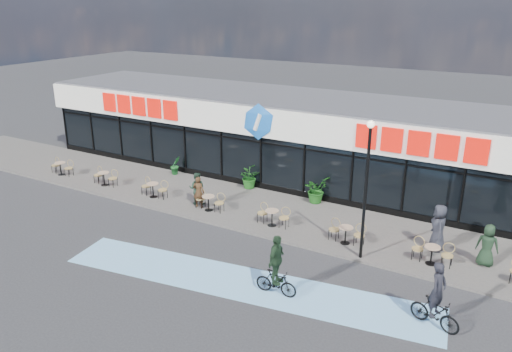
% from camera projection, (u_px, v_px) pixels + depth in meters
% --- Properties ---
extents(ground, '(120.00, 120.00, 0.00)m').
position_uv_depth(ground, '(180.00, 241.00, 21.13)').
color(ground, '#28282B').
rests_on(ground, ground).
extents(sidewalk, '(44.00, 5.00, 0.10)m').
position_uv_depth(sidewalk, '(236.00, 204.00, 24.79)').
color(sidewalk, '#55514C').
rests_on(sidewalk, ground).
extents(bike_lane, '(14.17, 4.13, 0.01)m').
position_uv_depth(bike_lane, '(243.00, 283.00, 18.03)').
color(bike_lane, '#76B1DE').
rests_on(bike_lane, ground).
extents(building, '(30.60, 6.57, 4.75)m').
position_uv_depth(building, '(286.00, 135.00, 28.46)').
color(building, black).
rests_on(building, ground).
extents(lamp_post, '(0.28, 0.28, 5.50)m').
position_uv_depth(lamp_post, '(366.00, 180.00, 18.55)').
color(lamp_post, black).
rests_on(lamp_post, sidewalk).
extents(bistro_set_0, '(1.54, 0.62, 0.90)m').
position_uv_depth(bistro_set_0, '(62.00, 167.00, 28.76)').
color(bistro_set_0, tan).
rests_on(bistro_set_0, sidewalk).
extents(bistro_set_1, '(1.54, 0.62, 0.90)m').
position_uv_depth(bistro_set_1, '(105.00, 177.00, 27.15)').
color(bistro_set_1, tan).
rests_on(bistro_set_1, sidewalk).
extents(bistro_set_2, '(1.54, 0.62, 0.90)m').
position_uv_depth(bistro_set_2, '(154.00, 188.00, 25.53)').
color(bistro_set_2, tan).
rests_on(bistro_set_2, sidewalk).
extents(bistro_set_3, '(1.54, 0.62, 0.90)m').
position_uv_depth(bistro_set_3, '(210.00, 201.00, 23.92)').
color(bistro_set_3, tan).
rests_on(bistro_set_3, sidewalk).
extents(bistro_set_4, '(1.54, 0.62, 0.90)m').
position_uv_depth(bistro_set_4, '(273.00, 215.00, 22.30)').
color(bistro_set_4, tan).
rests_on(bistro_set_4, sidewalk).
extents(bistro_set_5, '(1.54, 0.62, 0.90)m').
position_uv_depth(bistro_set_5, '(346.00, 232.00, 20.69)').
color(bistro_set_5, tan).
rests_on(bistro_set_5, sidewalk).
extents(bistro_set_6, '(1.54, 0.62, 0.90)m').
position_uv_depth(bistro_set_6, '(432.00, 252.00, 19.07)').
color(bistro_set_6, tan).
rests_on(bistro_set_6, sidewalk).
extents(potted_plant_left, '(0.63, 0.70, 1.06)m').
position_uv_depth(potted_plant_left, '(175.00, 165.00, 28.76)').
color(potted_plant_left, '#185621').
rests_on(potted_plant_left, sidewalk).
extents(potted_plant_mid, '(1.42, 1.34, 1.24)m').
position_uv_depth(potted_plant_mid, '(248.00, 177.00, 26.64)').
color(potted_plant_mid, '#1A5618').
rests_on(potted_plant_mid, sidewalk).
extents(potted_plant_right, '(1.28, 1.40, 1.33)m').
position_uv_depth(potted_plant_right, '(316.00, 190.00, 24.74)').
color(potted_plant_right, '#195016').
rests_on(potted_plant_right, sidewalk).
extents(patron_left, '(0.64, 0.49, 1.57)m').
position_uv_depth(patron_left, '(199.00, 192.00, 24.10)').
color(patron_left, '#3D2715').
rests_on(patron_left, sidewalk).
extents(patron_right, '(0.97, 0.87, 1.63)m').
position_uv_depth(patron_right, '(197.00, 188.00, 24.48)').
color(patron_right, '#1A2F22').
rests_on(patron_right, sidewalk).
extents(pedestrian_a, '(0.92, 1.11, 1.96)m').
position_uv_depth(pedestrian_a, '(438.00, 228.00, 19.90)').
color(pedestrian_a, '#22242B').
rests_on(pedestrian_a, sidewalk).
extents(pedestrian_c, '(0.84, 0.56, 1.68)m').
position_uv_depth(pedestrian_c, '(487.00, 245.00, 18.79)').
color(pedestrian_c, black).
rests_on(pedestrian_c, sidewalk).
extents(cyclist_a, '(1.55, 1.07, 2.25)m').
position_uv_depth(cyclist_a, '(276.00, 270.00, 17.04)').
color(cyclist_a, black).
rests_on(cyclist_a, ground).
extents(cyclist_b, '(1.72, 0.93, 2.24)m').
position_uv_depth(cyclist_b, '(436.00, 304.00, 15.36)').
color(cyclist_b, black).
rests_on(cyclist_b, ground).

